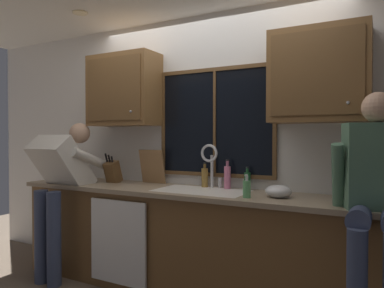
{
  "coord_description": "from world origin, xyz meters",
  "views": [
    {
      "loc": [
        1.42,
        -3.08,
        1.39
      ],
      "look_at": [
        -0.06,
        -0.3,
        1.33
      ],
      "focal_mm": 33.53,
      "sensor_mm": 36.0,
      "label": 1
    }
  ],
  "objects_px": {
    "knife_block": "(113,172)",
    "soap_dispenser": "(247,189)",
    "cutting_board": "(152,167)",
    "bottle_tall_clear": "(227,177)",
    "person_standing": "(61,182)",
    "mixing_bowl": "(278,191)",
    "person_sitting_on_counter": "(377,183)",
    "bottle_green_glass": "(205,177)",
    "bottle_amber_small": "(247,181)"
  },
  "relations": [
    {
      "from": "soap_dispenser",
      "to": "bottle_tall_clear",
      "type": "bearing_deg",
      "value": 130.34
    },
    {
      "from": "person_sitting_on_counter",
      "to": "knife_block",
      "type": "bearing_deg",
      "value": 171.95
    },
    {
      "from": "bottle_green_glass",
      "to": "bottle_tall_clear",
      "type": "relative_size",
      "value": 0.87
    },
    {
      "from": "person_standing",
      "to": "bottle_green_glass",
      "type": "xyz_separation_m",
      "value": [
        1.32,
        0.51,
        0.06
      ]
    },
    {
      "from": "person_standing",
      "to": "bottle_amber_small",
      "type": "xyz_separation_m",
      "value": [
        1.73,
        0.53,
        0.05
      ]
    },
    {
      "from": "person_standing",
      "to": "knife_block",
      "type": "bearing_deg",
      "value": 47.47
    },
    {
      "from": "knife_block",
      "to": "soap_dispenser",
      "type": "bearing_deg",
      "value": -8.37
    },
    {
      "from": "bottle_green_glass",
      "to": "bottle_tall_clear",
      "type": "bearing_deg",
      "value": 0.8
    },
    {
      "from": "bottle_amber_small",
      "to": "cutting_board",
      "type": "bearing_deg",
      "value": -179.28
    },
    {
      "from": "person_standing",
      "to": "person_sitting_on_counter",
      "type": "xyz_separation_m",
      "value": [
        2.74,
        0.03,
        0.15
      ]
    },
    {
      "from": "person_sitting_on_counter",
      "to": "soap_dispenser",
      "type": "height_order",
      "value": "person_sitting_on_counter"
    },
    {
      "from": "person_sitting_on_counter",
      "to": "bottle_amber_small",
      "type": "distance_m",
      "value": 1.14
    },
    {
      "from": "person_sitting_on_counter",
      "to": "bottle_green_glass",
      "type": "relative_size",
      "value": 5.49
    },
    {
      "from": "person_standing",
      "to": "cutting_board",
      "type": "distance_m",
      "value": 0.9
    },
    {
      "from": "bottle_tall_clear",
      "to": "person_sitting_on_counter",
      "type": "bearing_deg",
      "value": -21.91
    },
    {
      "from": "person_sitting_on_counter",
      "to": "knife_block",
      "type": "relative_size",
      "value": 3.92
    },
    {
      "from": "person_standing",
      "to": "bottle_tall_clear",
      "type": "xyz_separation_m",
      "value": [
        1.54,
        0.51,
        0.08
      ]
    },
    {
      "from": "bottle_green_glass",
      "to": "bottle_amber_small",
      "type": "distance_m",
      "value": 0.41
    },
    {
      "from": "bottle_amber_small",
      "to": "bottle_tall_clear",
      "type": "bearing_deg",
      "value": -175.78
    },
    {
      "from": "mixing_bowl",
      "to": "bottle_green_glass",
      "type": "bearing_deg",
      "value": 163.08
    },
    {
      "from": "soap_dispenser",
      "to": "bottle_tall_clear",
      "type": "height_order",
      "value": "bottle_tall_clear"
    },
    {
      "from": "knife_block",
      "to": "bottle_tall_clear",
      "type": "xyz_separation_m",
      "value": [
        1.2,
        0.14,
        0.0
      ]
    },
    {
      "from": "person_sitting_on_counter",
      "to": "bottle_green_glass",
      "type": "bearing_deg",
      "value": 161.39
    },
    {
      "from": "person_standing",
      "to": "bottle_green_glass",
      "type": "height_order",
      "value": "person_standing"
    },
    {
      "from": "cutting_board",
      "to": "bottle_tall_clear",
      "type": "distance_m",
      "value": 0.82
    },
    {
      "from": "knife_block",
      "to": "cutting_board",
      "type": "xyz_separation_m",
      "value": [
        0.39,
        0.14,
        0.06
      ]
    },
    {
      "from": "bottle_green_glass",
      "to": "person_sitting_on_counter",
      "type": "bearing_deg",
      "value": -18.61
    },
    {
      "from": "person_standing",
      "to": "bottle_amber_small",
      "type": "relative_size",
      "value": 7.5
    },
    {
      "from": "person_standing",
      "to": "mixing_bowl",
      "type": "bearing_deg",
      "value": 7.8
    },
    {
      "from": "person_standing",
      "to": "soap_dispenser",
      "type": "xyz_separation_m",
      "value": [
        1.85,
        0.15,
        0.04
      ]
    },
    {
      "from": "bottle_amber_small",
      "to": "mixing_bowl",
      "type": "bearing_deg",
      "value": -35.86
    },
    {
      "from": "person_sitting_on_counter",
      "to": "bottle_green_glass",
      "type": "xyz_separation_m",
      "value": [
        -1.43,
        0.48,
        -0.09
      ]
    },
    {
      "from": "person_sitting_on_counter",
      "to": "mixing_bowl",
      "type": "height_order",
      "value": "person_sitting_on_counter"
    },
    {
      "from": "soap_dispenser",
      "to": "bottle_amber_small",
      "type": "bearing_deg",
      "value": 108.53
    },
    {
      "from": "knife_block",
      "to": "soap_dispenser",
      "type": "height_order",
      "value": "knife_block"
    },
    {
      "from": "person_standing",
      "to": "knife_block",
      "type": "distance_m",
      "value": 0.51
    },
    {
      "from": "person_sitting_on_counter",
      "to": "mixing_bowl",
      "type": "xyz_separation_m",
      "value": [
        -0.68,
        0.25,
        -0.14
      ]
    },
    {
      "from": "mixing_bowl",
      "to": "bottle_tall_clear",
      "type": "height_order",
      "value": "bottle_tall_clear"
    },
    {
      "from": "person_standing",
      "to": "bottle_green_glass",
      "type": "bearing_deg",
      "value": 21.15
    },
    {
      "from": "knife_block",
      "to": "mixing_bowl",
      "type": "xyz_separation_m",
      "value": [
        1.72,
        -0.09,
        -0.06
      ]
    },
    {
      "from": "knife_block",
      "to": "bottle_green_glass",
      "type": "distance_m",
      "value": 0.99
    },
    {
      "from": "person_standing",
      "to": "person_sitting_on_counter",
      "type": "distance_m",
      "value": 2.75
    },
    {
      "from": "person_sitting_on_counter",
      "to": "cutting_board",
      "type": "relative_size",
      "value": 3.67
    },
    {
      "from": "mixing_bowl",
      "to": "bottle_tall_clear",
      "type": "bearing_deg",
      "value": 156.18
    },
    {
      "from": "mixing_bowl",
      "to": "bottle_tall_clear",
      "type": "xyz_separation_m",
      "value": [
        -0.52,
        0.23,
        0.06
      ]
    },
    {
      "from": "cutting_board",
      "to": "bottle_tall_clear",
      "type": "bearing_deg",
      "value": -0.07
    },
    {
      "from": "person_standing",
      "to": "bottle_amber_small",
      "type": "height_order",
      "value": "person_standing"
    },
    {
      "from": "knife_block",
      "to": "cutting_board",
      "type": "bearing_deg",
      "value": 20.44
    },
    {
      "from": "person_standing",
      "to": "mixing_bowl",
      "type": "relative_size",
      "value": 7.55
    },
    {
      "from": "soap_dispenser",
      "to": "knife_block",
      "type": "bearing_deg",
      "value": 171.63
    }
  ]
}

